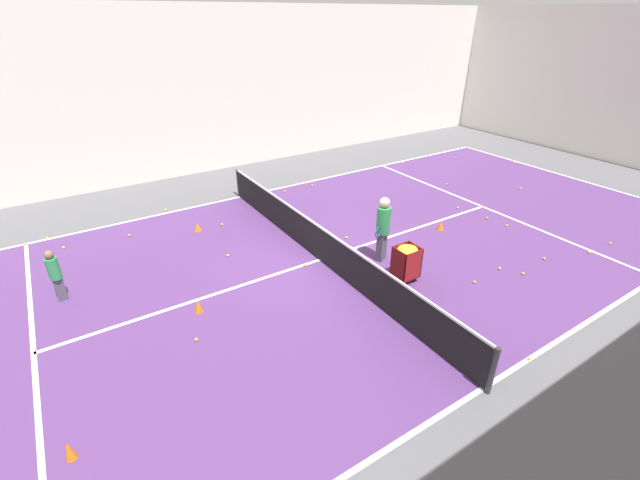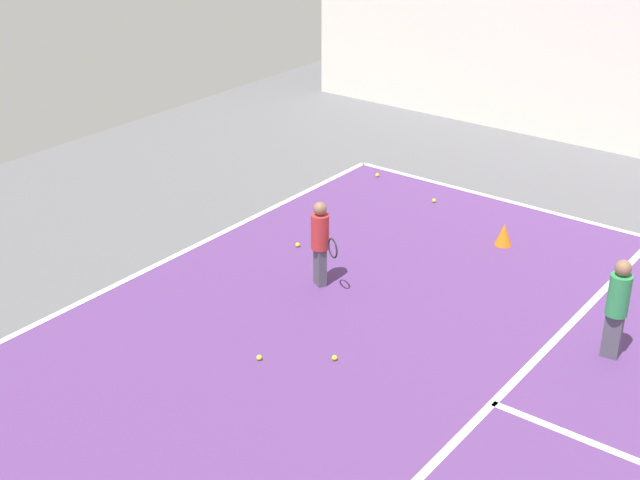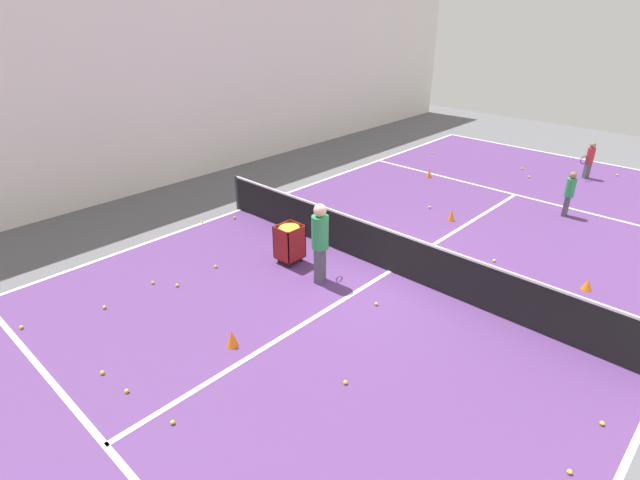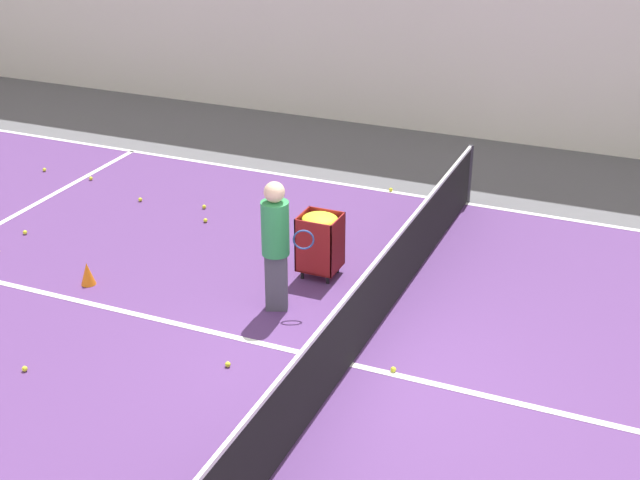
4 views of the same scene
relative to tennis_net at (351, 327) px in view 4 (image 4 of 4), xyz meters
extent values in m
plane|color=#5B5B60|center=(0.00, 0.00, -0.53)|extent=(35.51, 35.51, 0.00)
cube|color=#563370|center=(0.00, 0.00, -0.53)|extent=(10.82, 24.57, 0.00)
cube|color=white|center=(5.41, 0.00, -0.53)|extent=(0.10, 24.57, 0.00)
cube|color=white|center=(0.00, 0.00, -0.53)|extent=(0.10, 13.51, 0.00)
cylinder|color=#2D2D33|center=(5.51, 0.00, -0.02)|extent=(0.10, 0.10, 1.03)
cube|color=black|center=(0.00, 0.00, -0.03)|extent=(10.92, 0.03, 0.96)
cube|color=white|center=(0.00, 0.00, 0.47)|extent=(10.92, 0.04, 0.05)
cube|color=#4C4C56|center=(0.88, 1.41, -0.12)|extent=(0.27, 0.34, 0.82)
cylinder|color=#2D8C4C|center=(0.88, 1.41, 0.66)|extent=(0.47, 0.47, 0.73)
sphere|color=beige|center=(0.88, 1.41, 1.16)|extent=(0.27, 0.27, 0.27)
torus|color=#2D478C|center=(1.06, 1.09, 0.47)|extent=(0.13, 0.27, 0.28)
cube|color=maroon|center=(2.00, 1.25, -0.39)|extent=(0.52, 0.57, 0.02)
cube|color=maroon|center=(2.00, 0.98, 0.01)|extent=(0.52, 0.02, 0.80)
cube|color=maroon|center=(2.00, 1.52, 0.01)|extent=(0.52, 0.02, 0.80)
cube|color=maroon|center=(1.75, 1.25, 0.01)|extent=(0.02, 0.57, 0.80)
cube|color=maroon|center=(2.25, 1.25, 0.01)|extent=(0.02, 0.57, 0.80)
ellipsoid|color=yellow|center=(2.00, 1.25, 0.35)|extent=(0.48, 0.53, 0.16)
cylinder|color=black|center=(1.82, 1.05, -0.46)|extent=(0.05, 0.05, 0.14)
cylinder|color=black|center=(2.18, 1.05, -0.46)|extent=(0.05, 0.05, 0.14)
cylinder|color=black|center=(1.82, 1.45, -0.46)|extent=(0.05, 0.05, 0.14)
cylinder|color=black|center=(2.18, 1.45, -0.46)|extent=(0.05, 0.05, 0.14)
cone|color=orange|center=(0.46, 4.16, -0.36)|extent=(0.21, 0.21, 0.33)
sphere|color=yellow|center=(3.06, 2.62, -0.49)|extent=(0.07, 0.07, 0.07)
sphere|color=yellow|center=(2.98, 3.70, -0.49)|extent=(0.07, 0.07, 0.07)
sphere|color=yellow|center=(3.46, 4.01, -0.49)|extent=(0.07, 0.07, 0.07)
sphere|color=yellow|center=(3.82, 7.63, -0.49)|extent=(0.07, 0.07, 0.07)
sphere|color=yellow|center=(-0.62, 1.34, -0.49)|extent=(0.07, 0.07, 0.07)
sphere|color=yellow|center=(0.05, -0.53, -0.49)|extent=(0.07, 0.07, 0.07)
sphere|color=yellow|center=(3.80, 6.56, -0.49)|extent=(0.07, 0.07, 0.07)
sphere|color=yellow|center=(1.45, 6.10, -0.49)|extent=(0.07, 0.07, 0.07)
sphere|color=yellow|center=(5.00, 0.55, -0.49)|extent=(0.07, 0.07, 0.07)
sphere|color=yellow|center=(5.43, 1.35, -0.49)|extent=(0.07, 0.07, 0.07)
sphere|color=yellow|center=(3.31, 5.18, -0.49)|extent=(0.07, 0.07, 0.07)
sphere|color=yellow|center=(-1.66, 3.52, -0.49)|extent=(0.07, 0.07, 0.07)
camera|label=1|loc=(8.48, -5.45, 5.43)|focal=24.00mm
camera|label=2|loc=(7.73, -3.32, 5.43)|focal=50.00mm
camera|label=3|loc=(-5.62, 8.37, 5.11)|focal=28.00mm
camera|label=4|loc=(-8.48, -3.22, 5.43)|focal=50.00mm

